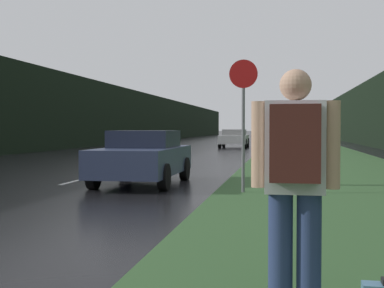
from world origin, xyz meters
TOP-DOWN VIEW (x-y plane):
  - grass_verge at (7.00, 40.00)m, footprint 6.00×240.00m
  - lane_stripe_c at (0.00, 12.26)m, footprint 0.12×3.00m
  - lane_stripe_d at (0.00, 19.26)m, footprint 0.12×3.00m
  - treeline_far_side at (-10.00, 50.00)m, footprint 2.00×140.00m
  - treeline_near_side at (13.00, 50.00)m, footprint 2.00×140.00m
  - stop_sign at (4.62, 9.84)m, footprint 0.62×0.07m
  - hitchhiker_with_backpack at (5.55, 2.16)m, footprint 0.64×0.43m
  - car_passing_near at (2.00, 11.28)m, footprint 1.87×4.12m
  - car_passing_far at (2.00, 36.92)m, footprint 1.99×4.13m

SIDE VIEW (x-z plane):
  - lane_stripe_c at x=0.00m, z-range 0.00..0.01m
  - lane_stripe_d at x=0.00m, z-range 0.00..0.01m
  - grass_verge at x=7.00m, z-range 0.00..0.02m
  - car_passing_near at x=2.00m, z-range 0.01..1.37m
  - car_passing_far at x=2.00m, z-range 0.03..1.36m
  - hitchhiker_with_backpack at x=5.55m, z-range 0.13..1.97m
  - stop_sign at x=4.62m, z-range 0.28..3.17m
  - treeline_far_side at x=-10.00m, z-range 0.00..5.20m
  - treeline_near_side at x=13.00m, z-range 0.00..5.20m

